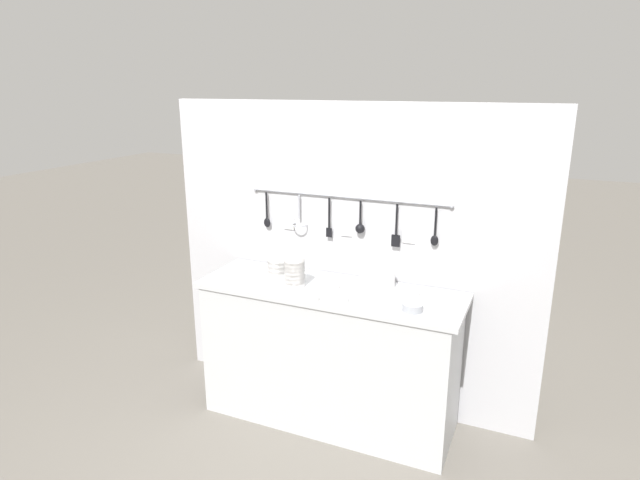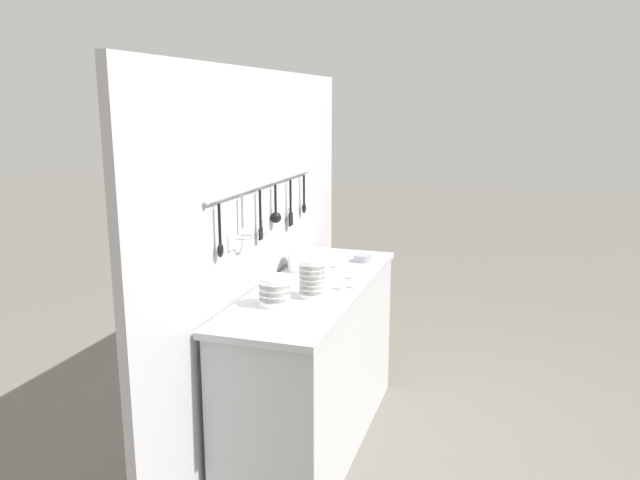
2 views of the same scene
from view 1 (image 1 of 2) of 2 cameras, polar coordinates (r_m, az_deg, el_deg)
name	(u,v)px [view 1 (image 1 of 2)]	position (r m, az deg, el deg)	size (l,w,h in m)	color
ground_plane	(329,417)	(3.46, 0.97, -18.35)	(20.00, 20.00, 0.00)	#666059
counter	(329,355)	(3.23, 1.00, -12.14)	(1.53, 0.49, 0.85)	#B7BABC
back_wall	(347,259)	(3.27, 2.94, -2.02)	(2.33, 0.11, 1.87)	#B2B2B7
bowl_stack_back_corner	(295,271)	(3.05, -2.73, -3.37)	(0.12, 0.12, 0.18)	white
bowl_stack_tall_left	(279,266)	(3.23, -4.41, -2.73)	(0.14, 0.14, 0.13)	white
plate_stack	(378,279)	(3.07, 6.23, -4.13)	(0.19, 0.19, 0.10)	white
steel_mixing_bowl	(413,307)	(2.80, 9.84, -7.07)	(0.11, 0.11, 0.04)	#93969E
cup_beside_plates	(313,293)	(2.93, -0.76, -5.69)	(0.04, 0.04, 0.04)	white
cup_edge_far	(336,285)	(3.05, 1.74, -4.83)	(0.04, 0.04, 0.04)	white
cup_mid_row	(386,296)	(2.92, 7.01, -5.93)	(0.04, 0.04, 0.04)	white
cup_by_caddy	(416,293)	(2.99, 10.22, -5.57)	(0.04, 0.04, 0.04)	white
cup_back_left	(316,298)	(2.87, -0.45, -6.19)	(0.04, 0.04, 0.04)	white
cup_edge_near	(345,299)	(2.86, 2.65, -6.31)	(0.04, 0.04, 0.04)	white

